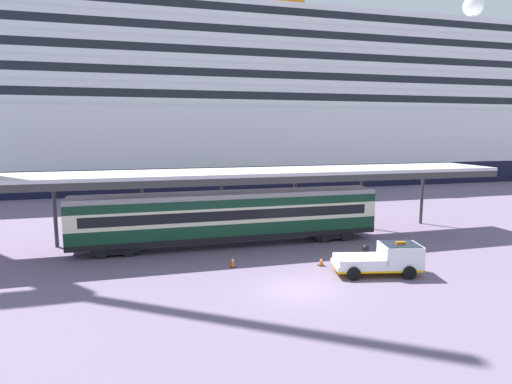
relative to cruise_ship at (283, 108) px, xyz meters
name	(u,v)px	position (x,y,z in m)	size (l,w,h in m)	color
ground_plane	(299,290)	(-16.28, -51.33, -12.62)	(400.00, 400.00, 0.00)	slate
cruise_ship	(283,108)	(0.00, 0.00, 0.00)	(137.21, 26.09, 37.44)	black
platform_canopy	(228,175)	(-18.09, -40.86, -7.21)	(44.38, 5.72, 5.67)	silver
train_carriage	(230,216)	(-18.09, -41.30, -10.31)	(23.02, 2.81, 4.11)	black
service_truck	(385,258)	(-10.28, -50.23, -11.63)	(5.51, 3.08, 2.02)	white
traffic_cone_near	(321,261)	(-13.36, -47.73, -12.31)	(0.36, 0.36, 0.63)	black
traffic_cone_mid	(233,261)	(-18.95, -46.48, -12.23)	(0.36, 0.36, 0.78)	black
quay_bollard	(366,251)	(-9.76, -47.03, -12.10)	(0.48, 0.48, 0.96)	black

